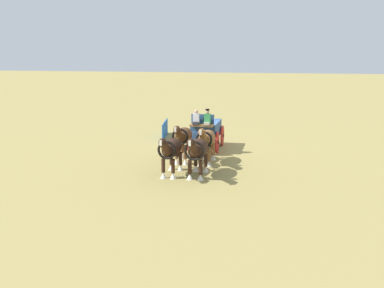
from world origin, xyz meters
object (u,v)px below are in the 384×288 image
Objects in this scene: draft_horse_rear_near at (207,140)px; draft_horse_lead_near at (197,150)px; draft_horse_lead_off at (171,149)px; show_wagon at (206,130)px; draft_horse_rear_off at (183,137)px.

draft_horse_lead_near is (2.59, 0.04, -0.01)m from draft_horse_rear_near.
show_wagon is at bearing 174.94° from draft_horse_lead_off.
show_wagon is 6.21m from draft_horse_lead_off.
draft_horse_lead_off is at bearing -25.63° from draft_horse_rear_near.
draft_horse_rear_off is 0.92× the size of draft_horse_lead_off.
show_wagon is at bearing -168.77° from draft_horse_rear_near.
draft_horse_rear_near is at bearing 154.37° from draft_horse_lead_off.
draft_horse_lead_near is 1.30m from draft_horse_lead_off.
show_wagon is 1.78× the size of draft_horse_lead_off.
draft_horse_rear_near is at bearing 90.75° from draft_horse_rear_off.
draft_horse_lead_off is (2.60, 0.04, -0.10)m from draft_horse_rear_off.
show_wagon is 1.84× the size of draft_horse_lead_near.
draft_horse_rear_near is 0.97× the size of draft_horse_lead_off.
draft_horse_lead_near is (6.16, 0.75, 0.12)m from show_wagon.
draft_horse_rear_off is 2.90m from draft_horse_lead_near.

